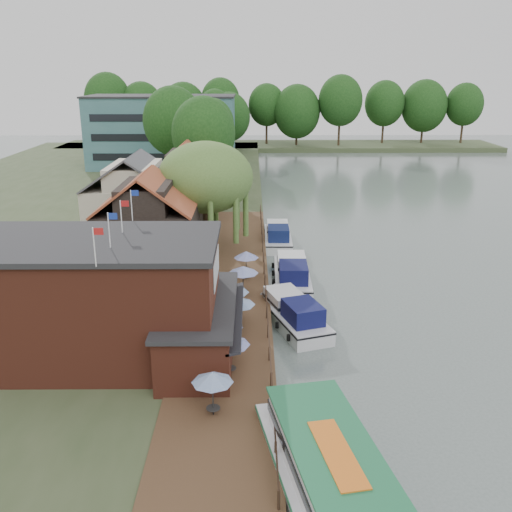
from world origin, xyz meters
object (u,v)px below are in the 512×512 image
object	(u,v)px
pub	(121,298)
umbrella_2	(226,337)
cottage_a	(148,223)
cruiser_0	(292,309)
cottage_b	(135,198)
umbrella_6	(246,265)
cottage_c	(185,181)
umbrella_1	(230,355)
hotel_block	(163,131)
cruiser_1	(292,271)
umbrella_5	(243,281)
umbrella_4	(232,301)
tour_boat	(341,498)
willow	(206,199)
umbrella_0	(213,394)
swan	(292,461)
umbrella_3	(237,314)
cruiser_2	(278,233)

from	to	relation	value
pub	umbrella_2	distance (m)	6.60
cottage_a	pub	bearing A→B (deg)	-86.19
pub	cruiser_0	bearing A→B (deg)	30.99
cottage_b	umbrella_6	xyz separation A→B (m)	(11.20, -12.22, -2.96)
cottage_c	umbrella_1	size ratio (longest dim) A/B	3.58
pub	hotel_block	size ratio (longest dim) A/B	0.79
cruiser_1	cottage_b	bearing A→B (deg)	145.92
cottage_c	umbrella_5	bearing A→B (deg)	-74.27
umbrella_1	umbrella_2	size ratio (longest dim) A/B	1.00
umbrella_4	cruiser_0	distance (m)	4.54
umbrella_2	tour_boat	xyz separation A→B (m)	(4.98, -12.64, -0.68)
cottage_a	umbrella_6	xyz separation A→B (m)	(8.20, -2.22, -2.96)
cottage_c	umbrella_4	world-z (taller)	cottage_c
willow	umbrella_4	bearing A→B (deg)	-79.33
pub	cruiser_1	xyz separation A→B (m)	(11.07, 14.29, -3.41)
umbrella_0	willow	bearing A→B (deg)	94.82
cottage_c	umbrella_5	size ratio (longest dim) A/B	3.58
hotel_block	umbrella_5	world-z (taller)	hotel_block
umbrella_4	umbrella_5	size ratio (longest dim) A/B	1.01
umbrella_0	umbrella_4	world-z (taller)	same
cruiser_0	swan	world-z (taller)	cruiser_0
umbrella_5	umbrella_6	xyz separation A→B (m)	(0.20, 3.65, 0.00)
cottage_a	umbrella_0	xyz separation A→B (m)	(6.74, -21.54, -2.96)
umbrella_2	umbrella_6	world-z (taller)	same
pub	tour_boat	size ratio (longest dim) A/B	1.36
cottage_a	cottage_b	bearing A→B (deg)	106.70
cottage_b	umbrella_1	world-z (taller)	cottage_b
pub	cruiser_1	bearing A→B (deg)	52.24
cruiser_1	swan	bearing A→B (deg)	-92.53
pub	umbrella_6	size ratio (longest dim) A/B	8.42
umbrella_1	umbrella_3	distance (m)	5.67
cottage_a	umbrella_5	distance (m)	10.36
hotel_block	umbrella_3	bearing A→B (deg)	-77.79
umbrella_4	cottage_c	bearing A→B (deg)	102.32
umbrella_0	hotel_block	bearing A→B (deg)	100.05
cottage_b	willow	size ratio (longest dim) A/B	0.92
umbrella_5	cruiser_0	bearing A→B (deg)	-38.26
umbrella_2	umbrella_6	xyz separation A→B (m)	(1.06, 13.15, 0.00)
pub	umbrella_0	xyz separation A→B (m)	(5.74, -6.54, -2.36)
umbrella_3	cottage_a	bearing A→B (deg)	122.90
umbrella_5	tour_boat	bearing A→B (deg)	-79.44
umbrella_2	umbrella_6	distance (m)	13.20
cottage_b	cottage_c	size ratio (longest dim) A/B	1.13
hotel_block	cottage_c	size ratio (longest dim) A/B	2.99
umbrella_0	cottage_b	bearing A→B (deg)	107.16
cottage_b	umbrella_0	distance (m)	33.15
hotel_block	cruiser_0	bearing A→B (deg)	-74.00
cottage_c	willow	xyz separation A→B (m)	(3.50, -14.00, 0.96)
umbrella_6	cruiser_2	bearing A→B (deg)	76.69
cruiser_0	tour_boat	distance (m)	19.36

